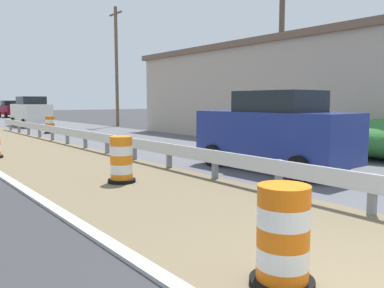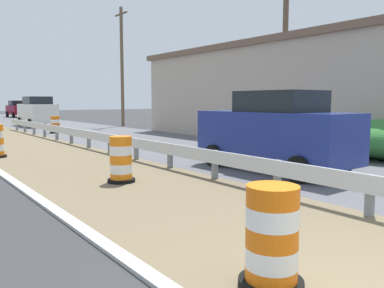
# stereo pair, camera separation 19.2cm
# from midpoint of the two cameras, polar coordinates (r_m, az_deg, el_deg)

# --- Properties ---
(traffic_barrel_nearest) EXTENTS (0.67, 0.67, 1.06)m
(traffic_barrel_nearest) POSITION_cam_midpoint_polar(r_m,az_deg,el_deg) (4.27, 11.56, -13.44)
(traffic_barrel_nearest) COLOR orange
(traffic_barrel_nearest) RESTS_ON ground
(traffic_barrel_close) EXTENTS (0.65, 0.65, 1.08)m
(traffic_barrel_close) POSITION_cam_midpoint_polar(r_m,az_deg,el_deg) (9.48, -10.63, -2.50)
(traffic_barrel_close) COLOR orange
(traffic_barrel_close) RESTS_ON ground
(traffic_barrel_farther) EXTENTS (0.65, 0.65, 1.00)m
(traffic_barrel_farther) POSITION_cam_midpoint_polar(r_m,az_deg,el_deg) (24.95, -19.84, 2.49)
(traffic_barrel_farther) COLOR orange
(traffic_barrel_farther) RESTS_ON ground
(car_trailing_near_lane) EXTENTS (2.13, 4.56, 1.93)m
(car_trailing_near_lane) POSITION_cam_midpoint_polar(r_m,az_deg,el_deg) (50.80, -24.54, 4.59)
(car_trailing_near_lane) COLOR maroon
(car_trailing_near_lane) RESTS_ON ground
(car_lead_far_lane) EXTENTS (2.11, 4.82, 2.21)m
(car_lead_far_lane) POSITION_cam_midpoint_polar(r_m,az_deg,el_deg) (32.05, -22.19, 4.32)
(car_lead_far_lane) COLOR silver
(car_lead_far_lane) RESTS_ON ground
(car_mid_far_lane) EXTENTS (2.00, 4.35, 2.00)m
(car_mid_far_lane) POSITION_cam_midpoint_polar(r_m,az_deg,el_deg) (44.57, -22.57, 4.57)
(car_mid_far_lane) COLOR navy
(car_mid_far_lane) RESTS_ON ground
(car_trailing_far_lane) EXTENTS (2.04, 4.55, 2.17)m
(car_trailing_far_lane) POSITION_cam_midpoint_polar(r_m,az_deg,el_deg) (11.08, 11.15, 1.83)
(car_trailing_far_lane) COLOR navy
(car_trailing_far_lane) RESTS_ON ground
(roadside_shop_near) EXTENTS (7.67, 15.98, 4.72)m
(roadside_shop_near) POSITION_cam_midpoint_polar(r_m,az_deg,el_deg) (22.17, 12.15, 7.27)
(roadside_shop_near) COLOR #AD9E8E
(roadside_shop_near) RESTS_ON ground
(utility_pole_near) EXTENTS (0.24, 1.80, 8.66)m
(utility_pole_near) POSITION_cam_midpoint_polar(r_m,az_deg,el_deg) (18.13, 12.35, 14.26)
(utility_pole_near) COLOR brown
(utility_pole_near) RESTS_ON ground
(utility_pole_mid) EXTENTS (0.24, 1.80, 8.72)m
(utility_pole_mid) POSITION_cam_midpoint_polar(r_m,az_deg,el_deg) (30.56, -10.91, 11.00)
(utility_pole_mid) COLOR brown
(utility_pole_mid) RESTS_ON ground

